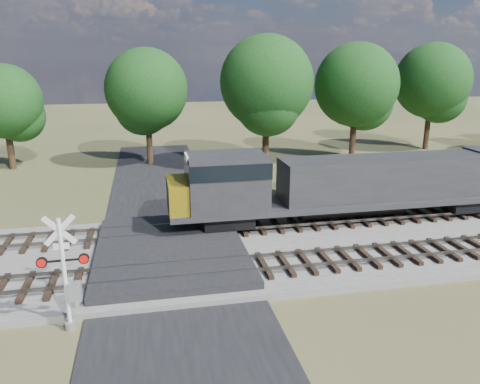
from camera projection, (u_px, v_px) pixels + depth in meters
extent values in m
plane|color=#3E4826|center=(172.00, 262.00, 22.17)|extent=(160.00, 160.00, 0.00)
cube|color=gray|center=(363.00, 240.00, 24.52)|extent=(140.00, 10.00, 0.30)
cube|color=black|center=(172.00, 262.00, 22.16)|extent=(7.00, 60.00, 0.08)
cube|color=#262628|center=(171.00, 252.00, 22.55)|extent=(7.00, 9.00, 0.62)
cube|color=black|center=(220.00, 269.00, 20.57)|extent=(44.00, 2.60, 0.18)
cube|color=#5A554D|center=(395.00, 257.00, 21.38)|extent=(140.00, 0.08, 0.15)
cube|color=#5A554D|center=(380.00, 245.00, 22.73)|extent=(140.00, 0.08, 0.15)
cube|color=black|center=(205.00, 230.00, 25.27)|extent=(44.00, 2.60, 0.18)
cube|color=#5A554D|center=(349.00, 221.00, 26.09)|extent=(140.00, 0.08, 0.15)
cube|color=#5A554D|center=(339.00, 213.00, 27.44)|extent=(140.00, 0.08, 0.15)
cylinder|color=silver|center=(65.00, 276.00, 16.16)|extent=(0.15, 0.15, 4.21)
cylinder|color=gray|center=(70.00, 325.00, 16.71)|extent=(0.38, 0.38, 0.32)
cube|color=silver|center=(59.00, 230.00, 15.69)|extent=(1.10, 0.07, 1.10)
cube|color=silver|center=(59.00, 230.00, 15.69)|extent=(1.10, 0.07, 1.10)
cube|color=silver|center=(61.00, 246.00, 15.85)|extent=(0.53, 0.05, 0.23)
cube|color=black|center=(63.00, 260.00, 16.00)|extent=(1.69, 0.11, 0.06)
cylinder|color=red|center=(42.00, 262.00, 15.85)|extent=(0.38, 0.12, 0.38)
cylinder|color=red|center=(84.00, 259.00, 16.15)|extent=(0.38, 0.12, 0.38)
cube|color=gray|center=(75.00, 291.00, 16.40)|extent=(0.48, 0.33, 0.68)
cylinder|color=silver|center=(225.00, 184.00, 28.47)|extent=(0.14, 0.14, 3.87)
cylinder|color=gray|center=(226.00, 211.00, 28.97)|extent=(0.35, 0.35, 0.29)
cube|color=silver|center=(225.00, 159.00, 28.03)|extent=(1.00, 0.23, 1.01)
cube|color=silver|center=(225.00, 159.00, 28.03)|extent=(1.00, 0.23, 1.01)
cube|color=silver|center=(225.00, 167.00, 28.18)|extent=(0.48, 0.12, 0.21)
cube|color=black|center=(225.00, 175.00, 28.32)|extent=(1.53, 0.35, 0.06)
cylinder|color=red|center=(236.00, 175.00, 28.32)|extent=(0.36, 0.16, 0.35)
cylinder|color=red|center=(215.00, 175.00, 28.31)|extent=(0.36, 0.16, 0.35)
cube|color=gray|center=(222.00, 193.00, 28.63)|extent=(0.48, 0.37, 0.63)
cube|color=#4F2C22|center=(320.00, 183.00, 31.07)|extent=(4.16, 4.16, 2.54)
cube|color=#2D2D2F|center=(321.00, 163.00, 30.69)|extent=(4.57, 4.57, 0.18)
cylinder|color=black|center=(10.00, 143.00, 39.89)|extent=(0.56, 0.56, 4.45)
sphere|color=black|center=(4.00, 101.00, 38.89)|extent=(6.23, 6.23, 6.23)
cylinder|color=black|center=(149.00, 136.00, 41.46)|extent=(0.56, 0.56, 5.09)
sphere|color=black|center=(146.00, 90.00, 40.32)|extent=(7.13, 7.13, 7.13)
cylinder|color=black|center=(266.00, 136.00, 40.29)|extent=(0.56, 0.56, 5.61)
sphere|color=black|center=(267.00, 82.00, 39.03)|extent=(7.86, 7.86, 7.86)
cylinder|color=black|center=(353.00, 132.00, 42.89)|extent=(0.56, 0.56, 5.34)
sphere|color=black|center=(356.00, 85.00, 41.69)|extent=(7.47, 7.47, 7.47)
cylinder|color=black|center=(428.00, 123.00, 48.38)|extent=(0.56, 0.56, 5.39)
sphere|color=black|center=(433.00, 81.00, 47.18)|extent=(7.54, 7.54, 7.54)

